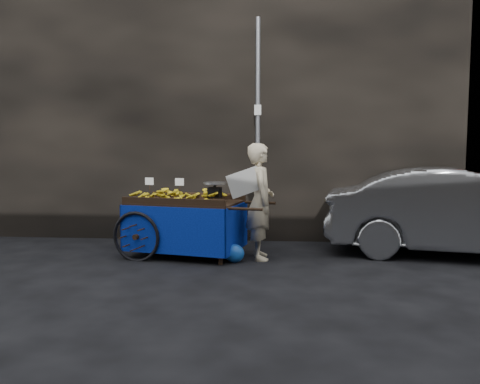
# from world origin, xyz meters

# --- Properties ---
(ground) EXTENTS (80.00, 80.00, 0.00)m
(ground) POSITION_xyz_m (0.00, 0.00, 0.00)
(ground) COLOR black
(ground) RESTS_ON ground
(building_wall) EXTENTS (13.50, 2.00, 5.00)m
(building_wall) POSITION_xyz_m (0.39, 2.60, 2.50)
(building_wall) COLOR black
(building_wall) RESTS_ON ground
(street_pole) EXTENTS (0.12, 0.10, 4.00)m
(street_pole) POSITION_xyz_m (0.30, 1.30, 2.01)
(street_pole) COLOR slate
(street_pole) RESTS_ON ground
(banana_cart) EXTENTS (2.53, 1.53, 1.28)m
(banana_cart) POSITION_xyz_m (-0.86, 0.31, 0.79)
(banana_cart) COLOR black
(banana_cart) RESTS_ON ground
(vendor) EXTENTS (0.77, 0.72, 1.80)m
(vendor) POSITION_xyz_m (0.39, 0.16, 0.90)
(vendor) COLOR tan
(vendor) RESTS_ON ground
(plastic_bag) EXTENTS (0.31, 0.25, 0.28)m
(plastic_bag) POSITION_xyz_m (0.01, -0.12, 0.14)
(plastic_bag) COLOR #174EAD
(plastic_bag) RESTS_ON ground
(parked_car) EXTENTS (4.45, 2.21, 1.40)m
(parked_car) POSITION_xyz_m (3.61, 0.65, 0.70)
(parked_car) COLOR #A6A9AD
(parked_car) RESTS_ON ground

